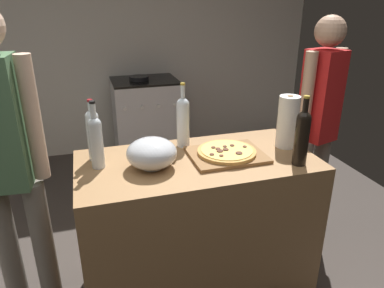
# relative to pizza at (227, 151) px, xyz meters

# --- Properties ---
(ground_plane) EXTENTS (4.40, 3.71, 0.02)m
(ground_plane) POSITION_rel_pizza_xyz_m (-0.26, 0.85, -0.92)
(ground_plane) COLOR #3F3833
(kitchen_wall_rear) EXTENTS (4.40, 0.10, 2.60)m
(kitchen_wall_rear) POSITION_rel_pizza_xyz_m (-0.26, 2.46, 0.39)
(kitchen_wall_rear) COLOR beige
(kitchen_wall_rear) RESTS_ON ground_plane
(counter) EXTENTS (1.28, 0.63, 0.88)m
(counter) POSITION_rel_pizza_xyz_m (-0.16, 0.01, -0.47)
(counter) COLOR #9E7247
(counter) RESTS_ON ground_plane
(cutting_board) EXTENTS (0.40, 0.32, 0.02)m
(cutting_board) POSITION_rel_pizza_xyz_m (0.00, 0.00, -0.02)
(cutting_board) COLOR olive
(cutting_board) RESTS_ON counter
(pizza) EXTENTS (0.32, 0.32, 0.03)m
(pizza) POSITION_rel_pizza_xyz_m (0.00, 0.00, 0.00)
(pizza) COLOR tan
(pizza) RESTS_ON cutting_board
(mixing_bowl) EXTENTS (0.26, 0.26, 0.16)m
(mixing_bowl) POSITION_rel_pizza_xyz_m (-0.41, -0.02, 0.05)
(mixing_bowl) COLOR #B2B2B7
(mixing_bowl) RESTS_ON counter
(paper_towel_roll) EXTENTS (0.12, 0.12, 0.30)m
(paper_towel_roll) POSITION_rel_pizza_xyz_m (0.38, 0.04, 0.12)
(paper_towel_roll) COLOR white
(paper_towel_roll) RESTS_ON counter
(wine_bottle_amber) EXTENTS (0.07, 0.07, 0.35)m
(wine_bottle_amber) POSITION_rel_pizza_xyz_m (-0.68, 0.07, 0.12)
(wine_bottle_amber) COLOR silver
(wine_bottle_amber) RESTS_ON counter
(wine_bottle_dark) EXTENTS (0.07, 0.07, 0.33)m
(wine_bottle_dark) POSITION_rel_pizza_xyz_m (-0.69, 0.18, 0.12)
(wine_bottle_dark) COLOR silver
(wine_bottle_dark) RESTS_ON counter
(wine_bottle_green) EXTENTS (0.07, 0.07, 0.37)m
(wine_bottle_green) POSITION_rel_pizza_xyz_m (-0.18, 0.22, 0.13)
(wine_bottle_green) COLOR silver
(wine_bottle_green) RESTS_ON counter
(wine_bottle_clear) EXTENTS (0.07, 0.07, 0.37)m
(wine_bottle_clear) POSITION_rel_pizza_xyz_m (0.33, -0.20, 0.13)
(wine_bottle_clear) COLOR black
(wine_bottle_clear) RESTS_ON counter
(stove) EXTENTS (0.68, 0.58, 0.93)m
(stove) POSITION_rel_pizza_xyz_m (-0.10, 2.06, -0.47)
(stove) COLOR #B7B7BC
(stove) RESTS_ON ground_plane
(person_in_stripes) EXTENTS (0.36, 0.21, 1.68)m
(person_in_stripes) POSITION_rel_pizza_xyz_m (-1.09, 0.08, 0.05)
(person_in_stripes) COLOR slate
(person_in_stripes) RESTS_ON ground_plane
(person_in_red) EXTENTS (0.35, 0.25, 1.59)m
(person_in_red) POSITION_rel_pizza_xyz_m (0.77, 0.29, -0.01)
(person_in_red) COLOR slate
(person_in_red) RESTS_ON ground_plane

